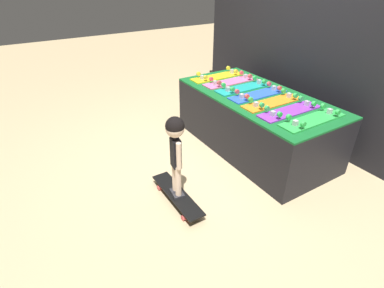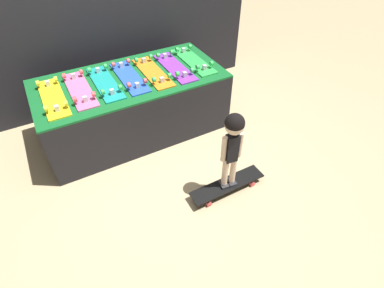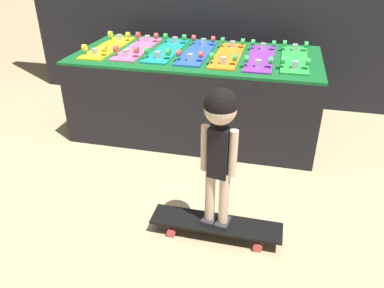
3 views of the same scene
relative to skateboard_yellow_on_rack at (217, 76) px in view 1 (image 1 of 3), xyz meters
The scene contains 12 objects.
ground_plane 1.22m from the skateboard_yellow_on_rack, 39.50° to the right, with size 16.00×16.00×0.00m, color tan.
back_wall 1.31m from the skateboard_yellow_on_rack, 45.71° to the left, with size 3.87×0.10×2.80m.
display_rack 0.85m from the skateboard_yellow_on_rack, ahead, with size 1.98×0.97×0.69m.
skateboard_yellow_on_rack is the anchor object (origin of this frame).
skateboard_pink_on_rack 0.26m from the skateboard_yellow_on_rack, ahead, with size 0.20×0.74×0.09m.
skateboard_teal_on_rack 0.52m from the skateboard_yellow_on_rack, ahead, with size 0.20×0.74×0.09m.
skateboard_blue_on_rack 0.77m from the skateboard_yellow_on_rack, ahead, with size 0.20×0.74×0.09m.
skateboard_orange_on_rack 1.03m from the skateboard_yellow_on_rack, ahead, with size 0.20×0.74×0.09m.
skateboard_purple_on_rack 1.29m from the skateboard_yellow_on_rack, ahead, with size 0.20×0.74×0.09m.
skateboard_green_on_rack 1.55m from the skateboard_yellow_on_rack, ahead, with size 0.20×0.74×0.09m.
skateboard_on_floor 1.87m from the skateboard_yellow_on_rack, 47.41° to the right, with size 0.75×0.18×0.09m.
child 1.76m from the skateboard_yellow_on_rack, 47.41° to the right, with size 0.19×0.16×0.81m.
Camera 1 is at (2.38, -1.69, 1.97)m, focal length 28.00 mm.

